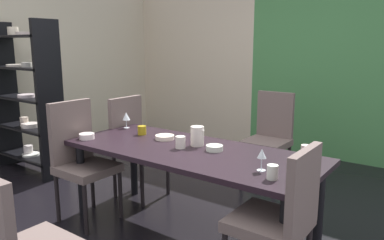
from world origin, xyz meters
name	(u,v)px	position (x,y,z in m)	size (l,w,h in m)	color
ground_plane	(162,212)	(0.00, 0.00, -0.01)	(5.40, 5.34, 0.02)	black
back_panel_interior	(192,61)	(-1.56, 2.62, 1.26)	(2.28, 0.10, 2.51)	beige
garden_window_panel	(367,66)	(1.14, 2.62, 1.26)	(3.12, 0.10, 2.51)	#448146
left_interior_panel	(3,66)	(-2.65, 0.00, 1.26)	(0.10, 5.34, 2.51)	beige
dining_table	(189,158)	(0.45, -0.18, 0.64)	(2.09, 0.85, 0.72)	black
chair_right_near	(282,215)	(1.37, -0.51, 0.55)	(0.44, 0.44, 0.96)	#665550
chair_left_far	(135,142)	(-0.48, 0.15, 0.56)	(0.45, 0.44, 1.01)	#665550
chair_left_near	(81,156)	(-0.48, -0.51, 0.57)	(0.45, 0.44, 1.05)	#665550
chair_head_far	(270,134)	(0.48, 1.27, 0.56)	(0.44, 0.45, 1.01)	#665550
display_shelf	(26,98)	(-2.04, -0.08, 0.90)	(1.02, 0.32, 1.80)	black
wine_glass_front	(126,117)	(-0.50, 0.06, 0.83)	(0.08, 0.08, 0.16)	silver
wine_glass_north	(262,155)	(1.14, -0.32, 0.83)	(0.06, 0.06, 0.15)	silver
serving_bowl_right	(214,148)	(0.64, -0.11, 0.74)	(0.13, 0.13, 0.04)	white
serving_bowl_near_shelf	(165,137)	(0.10, -0.06, 0.73)	(0.17, 0.17, 0.04)	#FEEACF
serving_bowl_near_window	(87,136)	(-0.46, -0.45, 0.74)	(0.13, 0.13, 0.05)	white
cup_south	(180,142)	(0.38, -0.21, 0.77)	(0.08, 0.08, 0.10)	white
cup_corner	(142,130)	(-0.18, -0.05, 0.76)	(0.08, 0.08, 0.08)	#A58916
cup_rear	(306,152)	(1.28, 0.12, 0.77)	(0.07, 0.07, 0.10)	beige
cup_left	(272,172)	(1.26, -0.43, 0.76)	(0.07, 0.07, 0.09)	white
pitcher_center	(197,136)	(0.45, -0.07, 0.80)	(0.12, 0.11, 0.16)	beige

